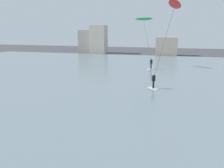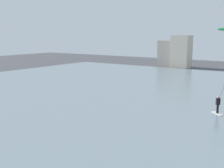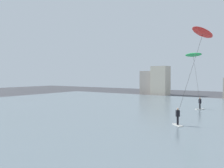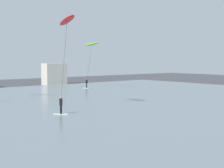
% 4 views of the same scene
% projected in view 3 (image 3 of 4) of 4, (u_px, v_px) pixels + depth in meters
% --- Properties ---
extents(water_bay, '(84.00, 52.00, 0.10)m').
position_uv_depth(water_bay, '(194.00, 118.00, 27.90)').
color(water_bay, gray).
rests_on(water_bay, ground).
extents(far_shore_buildings, '(42.22, 4.53, 7.01)m').
position_uv_depth(far_shore_buildings, '(199.00, 84.00, 55.17)').
color(far_shore_buildings, '#A89E93').
rests_on(far_shore_buildings, ground).
extents(kitesurfer_green, '(4.14, 4.56, 8.15)m').
position_uv_depth(kitesurfer_green, '(194.00, 58.00, 37.01)').
color(kitesurfer_green, silver).
rests_on(kitesurfer_green, water_bay).
extents(kitesurfer_red, '(3.37, 4.03, 9.40)m').
position_uv_depth(kitesurfer_red, '(201.00, 40.00, 23.65)').
color(kitesurfer_red, silver).
rests_on(kitesurfer_red, water_bay).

